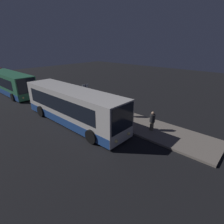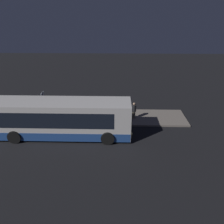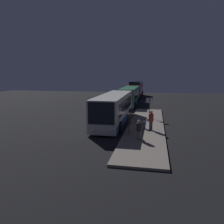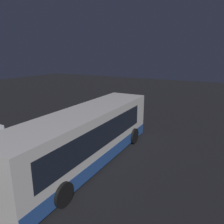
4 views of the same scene
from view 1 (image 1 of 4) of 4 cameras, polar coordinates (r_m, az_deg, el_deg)
ground at (r=15.37m, az=-9.56°, el=-4.39°), size 80.00×80.00×0.00m
platform at (r=17.38m, az=-1.02°, el=-0.62°), size 20.00×3.46×0.16m
bus_lead at (r=15.61m, az=-12.88°, el=1.84°), size 11.36×2.81×3.05m
bus_second at (r=28.18m, az=-30.19°, el=8.07°), size 10.71×2.72×2.90m
passenger_boarding at (r=14.09m, az=13.00°, el=-2.71°), size 0.58×0.58×1.57m
passenger_waiting at (r=16.27m, az=4.87°, el=1.64°), size 0.70×0.64×1.80m
passenger_with_bags at (r=14.00m, az=6.11°, el=-1.51°), size 0.40×0.40×1.84m
suitcase at (r=16.27m, az=2.54°, el=-0.58°), size 0.34×0.19×0.95m
sign_post at (r=19.61m, az=-8.63°, el=6.69°), size 0.10×0.80×2.37m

